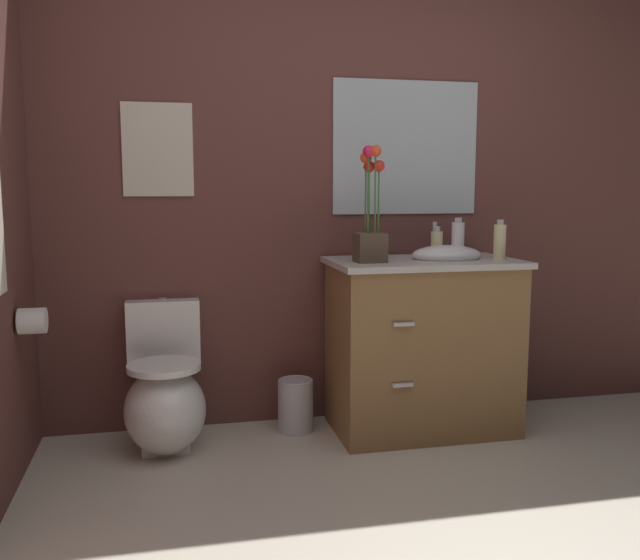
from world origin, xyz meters
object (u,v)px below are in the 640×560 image
at_px(toilet, 165,398).
at_px(wall_poster, 158,150).
at_px(wall_mirror, 406,148).
at_px(lotion_bottle, 458,239).
at_px(flower_vase, 370,225).
at_px(hand_wash_bottle, 500,241).
at_px(trash_bin, 296,405).
at_px(soap_bottle, 437,243).
at_px(vanity_cabinet, 423,343).
at_px(toilet_paper_roll, 32,321).

distance_m(toilet, wall_poster, 1.21).
bearing_deg(wall_mirror, lotion_bottle, -45.48).
xyz_separation_m(flower_vase, hand_wash_bottle, (0.68, -0.01, -0.09)).
height_order(lotion_bottle, trash_bin, lotion_bottle).
bearing_deg(hand_wash_bottle, soap_bottle, 143.98).
bearing_deg(lotion_bottle, wall_mirror, 134.52).
bearing_deg(vanity_cabinet, soap_bottle, 47.01).
bearing_deg(vanity_cabinet, toilet, 178.83).
bearing_deg(soap_bottle, toilet_paper_roll, -171.45).
bearing_deg(trash_bin, hand_wash_bottle, -9.95).
xyz_separation_m(soap_bottle, toilet_paper_roll, (-1.94, -0.29, -0.27)).
bearing_deg(hand_wash_bottle, wall_mirror, 136.09).
distance_m(wall_mirror, toilet_paper_roll, 2.03).
bearing_deg(toilet, toilet_paper_roll, -159.85).
distance_m(hand_wash_bottle, wall_mirror, 0.71).
relative_size(vanity_cabinet, hand_wash_bottle, 5.36).
height_order(soap_bottle, trash_bin, soap_bottle).
distance_m(toilet, soap_bottle, 1.57).
distance_m(trash_bin, wall_poster, 1.45).
xyz_separation_m(vanity_cabinet, flower_vase, (-0.30, -0.06, 0.61)).
xyz_separation_m(trash_bin, wall_mirror, (0.64, 0.18, 1.31)).
height_order(toilet, toilet_paper_roll, toilet_paper_roll).
relative_size(flower_vase, hand_wash_bottle, 2.80).
distance_m(soap_bottle, wall_mirror, 0.54).
distance_m(flower_vase, toilet_paper_roll, 1.57).
height_order(flower_vase, lotion_bottle, flower_vase).
distance_m(toilet, hand_wash_bottle, 1.82).
height_order(toilet, trash_bin, toilet).
height_order(soap_bottle, wall_poster, wall_poster).
distance_m(toilet, lotion_bottle, 1.67).
height_order(vanity_cabinet, trash_bin, vanity_cabinet).
distance_m(lotion_bottle, trash_bin, 1.20).
bearing_deg(toilet, hand_wash_bottle, -3.24).
height_order(soap_bottle, toilet_paper_roll, soap_bottle).
bearing_deg(flower_vase, wall_poster, 160.46).
distance_m(lotion_bottle, wall_poster, 1.58).
bearing_deg(trash_bin, soap_bottle, 0.85).
bearing_deg(vanity_cabinet, wall_mirror, 90.52).
xyz_separation_m(soap_bottle, wall_poster, (-1.40, 0.17, 0.47)).
distance_m(toilet, vanity_cabinet, 1.31).
bearing_deg(lotion_bottle, toilet_paper_roll, -173.10).
height_order(vanity_cabinet, wall_mirror, wall_mirror).
distance_m(vanity_cabinet, hand_wash_bottle, 0.64).
distance_m(toilet, wall_mirror, 1.78).
bearing_deg(wall_poster, vanity_cabinet, -12.84).
bearing_deg(wall_poster, trash_bin, -15.83).
bearing_deg(wall_poster, hand_wash_bottle, -12.27).
bearing_deg(hand_wash_bottle, toilet, 176.76).
bearing_deg(lotion_bottle, trash_bin, 177.74).
bearing_deg(hand_wash_bottle, vanity_cabinet, 169.70).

